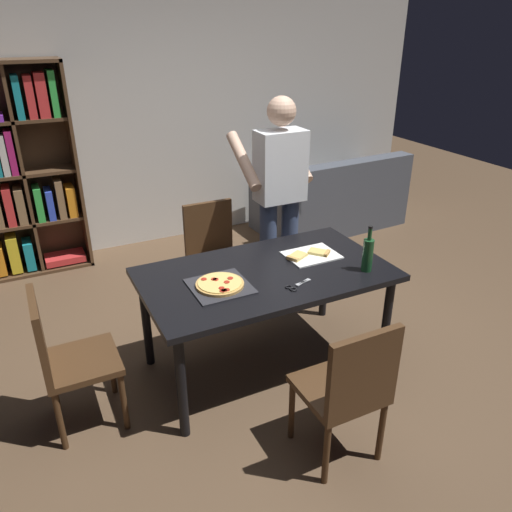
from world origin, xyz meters
TOP-DOWN VIEW (x-y plane):
  - ground_plane at (0.00, 0.00)m, footprint 12.00×12.00m
  - back_wall at (0.00, 2.60)m, footprint 6.40×0.10m
  - dining_table at (0.00, 0.00)m, footprint 1.64×0.93m
  - chair_near_camera at (-0.00, -0.95)m, footprint 0.42×0.42m
  - chair_far_side at (0.00, 0.95)m, footprint 0.42×0.42m
  - chair_left_end at (-1.30, 0.00)m, footprint 0.42×0.42m
  - couch at (1.90, 1.99)m, footprint 1.75×0.95m
  - person_serving_pizza at (0.49, 0.73)m, footprint 0.55×0.54m
  - pepperoni_pizza_on_tray at (-0.35, -0.06)m, footprint 0.36×0.36m
  - pizza_slices_on_towel at (0.39, 0.07)m, footprint 0.38×0.28m
  - wine_bottle at (0.60, -0.28)m, footprint 0.07×0.07m
  - kitchen_scissors at (0.07, -0.26)m, footprint 0.20×0.11m

SIDE VIEW (x-z plane):
  - ground_plane at x=0.00m, z-range 0.00..0.00m
  - couch at x=1.90m, z-range -0.12..0.73m
  - chair_near_camera at x=0.00m, z-range 0.06..0.96m
  - chair_far_side at x=0.00m, z-range 0.06..0.96m
  - chair_left_end at x=-1.30m, z-range 0.06..0.96m
  - dining_table at x=0.00m, z-range 0.30..1.05m
  - kitchen_scissors at x=0.07m, z-range 0.75..0.76m
  - pizza_slices_on_towel at x=0.39m, z-range 0.74..0.78m
  - pepperoni_pizza_on_tray at x=-0.35m, z-range 0.75..0.78m
  - wine_bottle at x=0.60m, z-range 0.71..1.03m
  - person_serving_pizza at x=0.49m, z-range 0.12..1.87m
  - back_wall at x=0.00m, z-range 0.00..2.80m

